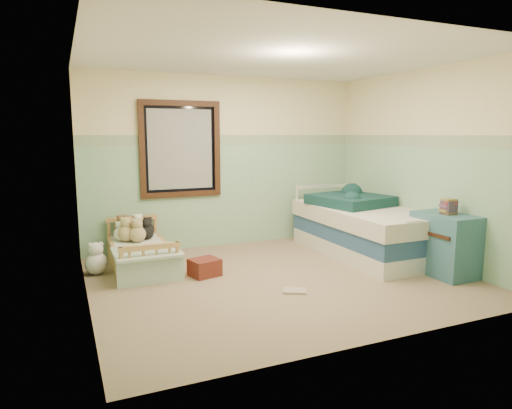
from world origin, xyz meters
name	(u,v)px	position (x,y,z in m)	size (l,w,h in m)	color
floor	(280,279)	(0.00, 0.00, -0.01)	(4.20, 3.60, 0.02)	gray
ceiling	(281,55)	(0.00, 0.00, 2.51)	(4.20, 3.60, 0.02)	silver
wall_back	(227,162)	(0.00, 1.80, 1.25)	(4.20, 0.04, 2.50)	beige
wall_front	(385,189)	(0.00, -1.80, 1.25)	(4.20, 0.04, 2.50)	beige
wall_left	(81,178)	(-2.10, 0.00, 1.25)	(0.04, 3.60, 2.50)	beige
wall_right	(424,166)	(2.10, 0.00, 1.25)	(0.04, 3.60, 2.50)	beige
wainscot_mint	(227,196)	(0.00, 1.79, 0.75)	(4.20, 0.01, 1.50)	#9CBB9E
border_strip	(227,140)	(0.00, 1.79, 1.57)	(4.20, 0.01, 0.15)	#3E6D48
window_frame	(181,149)	(-0.70, 1.76, 1.45)	(1.16, 0.06, 1.36)	black
window_blinds	(181,149)	(-0.70, 1.77, 1.45)	(0.92, 0.01, 1.12)	#AEAEA8
toddler_bed_frame	(141,261)	(-1.42, 1.05, 0.09)	(0.68, 1.37, 0.18)	#AC7747
toddler_mattress	(141,250)	(-1.42, 1.05, 0.24)	(0.62, 1.31, 0.12)	silver
patchwork_quilt	(146,252)	(-1.42, 0.63, 0.31)	(0.74, 0.68, 0.03)	#76A9C6
plush_bed_brown	(123,230)	(-1.57, 1.55, 0.40)	(0.21, 0.21, 0.21)	brown
plush_bed_white	(138,229)	(-1.37, 1.55, 0.40)	(0.21, 0.21, 0.21)	white
plush_bed_tan	(129,234)	(-1.52, 1.33, 0.39)	(0.19, 0.19, 0.19)	tan
plush_bed_dark	(147,232)	(-1.29, 1.33, 0.39)	(0.18, 0.18, 0.18)	black
plush_floor_cream	(97,264)	(-1.95, 0.99, 0.13)	(0.26, 0.26, 0.26)	silver
plush_floor_tan	(130,264)	(-1.57, 0.87, 0.12)	(0.24, 0.24, 0.24)	tan
twin_bed_frame	(364,247)	(1.55, 0.47, 0.11)	(1.07, 2.15, 0.22)	silver
twin_boxspring	(365,231)	(1.55, 0.47, 0.33)	(1.07, 2.15, 0.22)	navy
twin_mattress	(365,216)	(1.55, 0.47, 0.55)	(1.12, 2.19, 0.22)	beige
teal_blanket	(350,200)	(1.50, 0.77, 0.73)	(0.91, 0.97, 0.14)	#123A3B
dresser	(445,244)	(1.86, -0.65, 0.37)	(0.46, 0.73, 0.73)	#385F6F
book_stack	(449,208)	(1.86, -0.68, 0.81)	(0.16, 0.13, 0.16)	brown
red_pillow	(205,267)	(-0.78, 0.43, 0.10)	(0.32, 0.28, 0.20)	maroon
floor_book	(295,291)	(-0.06, -0.49, 0.01)	(0.25, 0.19, 0.02)	#FDB144
extra_plush_0	(138,234)	(-1.43, 1.21, 0.40)	(0.21, 0.21, 0.21)	tan
extra_plush_1	(126,233)	(-1.55, 1.30, 0.40)	(0.22, 0.22, 0.22)	tan
extra_plush_2	(148,229)	(-1.23, 1.54, 0.38)	(0.17, 0.17, 0.17)	black
extra_plush_3	(120,234)	(-1.62, 1.39, 0.38)	(0.17, 0.17, 0.17)	white
extra_plush_4	(130,231)	(-1.49, 1.44, 0.40)	(0.21, 0.21, 0.21)	brown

